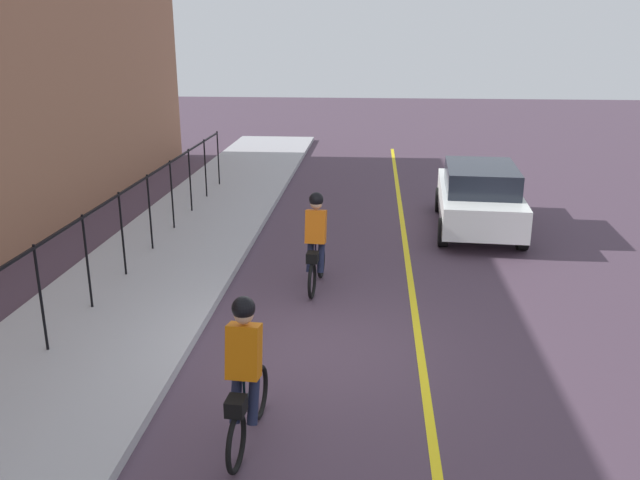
{
  "coord_description": "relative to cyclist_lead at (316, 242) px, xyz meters",
  "views": [
    {
      "loc": [
        -8.74,
        -0.83,
        4.52
      ],
      "look_at": [
        2.32,
        0.08,
        1.0
      ],
      "focal_mm": 36.7,
      "sensor_mm": 36.0,
      "label": 1
    }
  ],
  "objects": [
    {
      "name": "lane_line_centre",
      "position": [
        -2.49,
        -1.76,
        -0.91
      ],
      "size": [
        36.0,
        0.12,
        0.01
      ],
      "primitive_type": "cube",
      "color": "yellow",
      "rests_on": "ground"
    },
    {
      "name": "iron_fence",
      "position": [
        -1.49,
        3.64,
        0.39
      ],
      "size": [
        18.72,
        0.04,
        1.6
      ],
      "color": "black",
      "rests_on": "sidewalk"
    },
    {
      "name": "sidewalk",
      "position": [
        -2.49,
        3.24,
        -0.84
      ],
      "size": [
        40.0,
        3.2,
        0.15
      ],
      "primitive_type": "cube",
      "color": "#A6A5AA",
      "rests_on": "ground"
    },
    {
      "name": "patrol_sedan",
      "position": [
        4.16,
        -3.53,
        -0.09
      ],
      "size": [
        4.51,
        2.15,
        1.58
      ],
      "rotation": [
        0.0,
        0.0,
        -0.07
      ],
      "color": "white",
      "rests_on": "ground"
    },
    {
      "name": "cyclist_follow",
      "position": [
        -4.86,
        0.36,
        0.0
      ],
      "size": [
        1.71,
        0.38,
        1.83
      ],
      "rotation": [
        0.0,
        0.0,
        -0.07
      ],
      "color": "black",
      "rests_on": "ground"
    },
    {
      "name": "cyclist_lead",
      "position": [
        0.0,
        0.0,
        0.0
      ],
      "size": [
        1.71,
        0.38,
        1.83
      ],
      "rotation": [
        0.0,
        0.0,
        -0.07
      ],
      "color": "black",
      "rests_on": "ground"
    },
    {
      "name": "ground_plane",
      "position": [
        -2.49,
        -0.16,
        -0.91
      ],
      "size": [
        80.0,
        80.0,
        0.0
      ],
      "primitive_type": "plane",
      "color": "#483746"
    }
  ]
}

